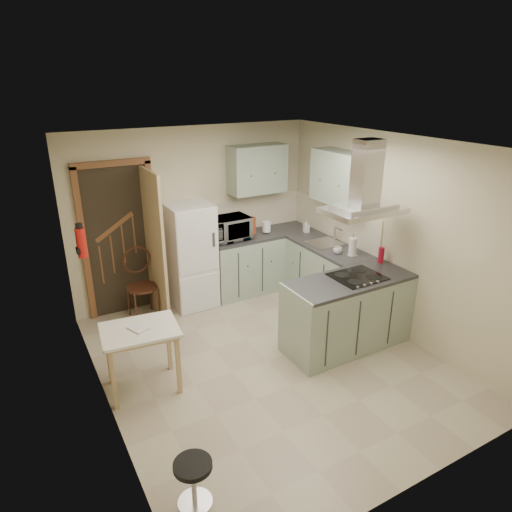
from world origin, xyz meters
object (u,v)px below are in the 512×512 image
fridge (191,256)px  bentwood_chair (142,287)px  drop_leaf_table (143,359)px  extractor_hood (363,210)px  stool (194,483)px  peninsula (348,312)px  microwave (229,229)px

fridge → bentwood_chair: fridge is taller
drop_leaf_table → bentwood_chair: bearing=80.4°
extractor_hood → stool: extractor_hood is taller
extractor_hood → bentwood_chair: size_ratio=1.00×
drop_leaf_table → stool: 1.60m
drop_leaf_table → stool: drop_leaf_table is taller
bentwood_chair → fridge: bearing=1.6°
extractor_hood → bentwood_chair: 3.10m
drop_leaf_table → extractor_hood: bearing=-2.3°
fridge → peninsula: fridge is taller
drop_leaf_table → microwave: bearing=47.8°
fridge → extractor_hood: size_ratio=1.67×
stool → fridge: bearing=68.0°
stool → drop_leaf_table: bearing=87.0°
bentwood_chair → stool: bearing=-102.7°
bentwood_chair → microwave: bearing=-1.6°
extractor_hood → stool: 3.24m
fridge → extractor_hood: bearing=-56.2°
fridge → peninsula: size_ratio=0.97×
extractor_hood → bentwood_chair: extractor_hood is taller
drop_leaf_table → microwave: (1.78, 1.55, 0.71)m
drop_leaf_table → bentwood_chair: size_ratio=0.85×
drop_leaf_table → microwave: microwave is taller
bentwood_chair → microwave: (1.34, 0.03, 0.62)m
fridge → bentwood_chair: 0.81m
drop_leaf_table → stool: (-0.08, -1.59, -0.16)m
bentwood_chair → stool: bentwood_chair is taller
fridge → drop_leaf_table: 2.02m
fridge → stool: bearing=-112.0°
bentwood_chair → drop_leaf_table: bearing=-109.4°
bentwood_chair → stool: size_ratio=2.23×
microwave → peninsula: bearing=-74.1°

